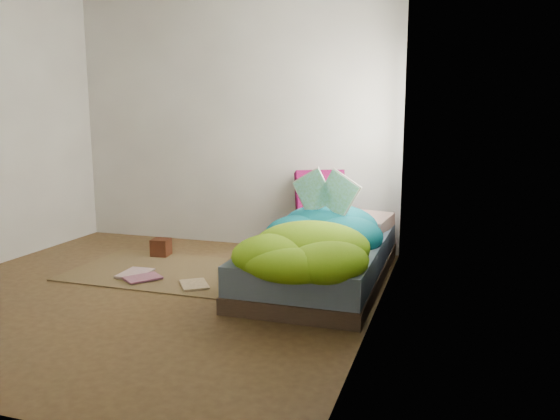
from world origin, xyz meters
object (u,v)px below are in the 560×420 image
at_px(pillow_magenta, 320,195).
at_px(wooden_box, 161,247).
at_px(open_book, 325,181).
at_px(bed, 322,261).
at_px(floor_book_b, 138,275).
at_px(floor_book_a, 123,272).

bearing_deg(pillow_magenta, wooden_box, 178.16).
distance_m(pillow_magenta, open_book, 0.88).
distance_m(open_book, wooden_box, 1.83).
distance_m(bed, wooden_box, 1.70).
bearing_deg(floor_book_b, open_book, 56.24).
bearing_deg(wooden_box, open_book, -6.27).
bearing_deg(pillow_magenta, floor_book_a, -163.42).
xyz_separation_m(bed, wooden_box, (-1.67, 0.28, -0.07)).
height_order(floor_book_a, floor_book_b, floor_book_b).
bearing_deg(pillow_magenta, open_book, -99.11).
bearing_deg(floor_book_a, floor_book_b, -15.34).
bearing_deg(wooden_box, floor_book_a, -89.06).
bearing_deg(open_book, floor_book_b, -147.75).
bearing_deg(floor_book_a, bed, 10.03).
height_order(pillow_magenta, floor_book_a, pillow_magenta).
xyz_separation_m(wooden_box, floor_book_a, (0.01, -0.66, -0.07)).
bearing_deg(floor_book_a, wooden_box, 88.18).
relative_size(pillow_magenta, open_book, 0.99).
xyz_separation_m(open_book, wooden_box, (-1.67, 0.18, -0.73)).
height_order(open_book, floor_book_a, open_book).
bearing_deg(bed, floor_book_b, -164.41).
relative_size(pillow_magenta, wooden_box, 2.95).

